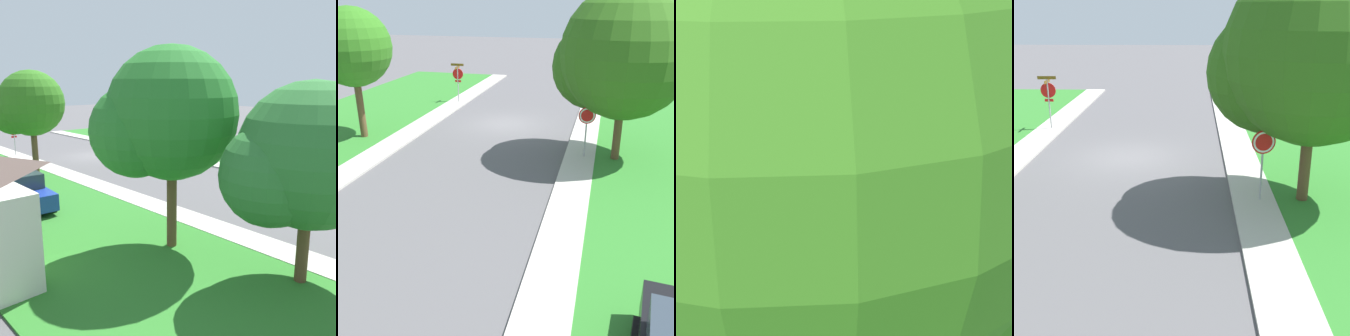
# 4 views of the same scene
# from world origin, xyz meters

# --- Properties ---
(ground_plane) EXTENTS (120.00, 120.00, 0.00)m
(ground_plane) POSITION_xyz_m (0.00, 0.00, 0.00)
(ground_plane) COLOR #565456
(sidewalk_east) EXTENTS (1.40, 56.00, 0.10)m
(sidewalk_east) POSITION_xyz_m (4.70, 12.00, 0.05)
(sidewalk_east) COLOR #B7B2A8
(sidewalk_east) RESTS_ON ground
(lawn_east) EXTENTS (8.00, 56.00, 0.08)m
(lawn_east) POSITION_xyz_m (9.40, 12.00, 0.04)
(lawn_east) COLOR #2D7528
(lawn_east) RESTS_ON ground
(sidewalk_west) EXTENTS (1.40, 56.00, 0.10)m
(sidewalk_west) POSITION_xyz_m (-4.70, 12.00, 0.05)
(sidewalk_west) COLOR #B7B2A8
(sidewalk_west) RESTS_ON ground
(lawn_west) EXTENTS (8.00, 56.00, 0.08)m
(lawn_west) POSITION_xyz_m (-9.40, 12.00, 0.04)
(lawn_west) COLOR #2D7528
(lawn_west) RESTS_ON ground
(stop_sign_near_corner) EXTENTS (0.92, 0.92, 2.77)m
(stop_sign_near_corner) POSITION_xyz_m (4.61, -4.38, 1.88)
(stop_sign_near_corner) COLOR #9E9EA3
(stop_sign_near_corner) RESTS_ON ground
(stop_sign_far_corner) EXTENTS (0.91, 0.91, 2.77)m
(stop_sign_far_corner) POSITION_xyz_m (-4.90, 4.55, 1.89)
(stop_sign_far_corner) COLOR #9E9EA3
(stop_sign_far_corner) RESTS_ON ground
(car_blue_behind_trees) EXTENTS (2.25, 4.41, 1.76)m
(car_blue_behind_trees) POSITION_xyz_m (9.53, 9.13, 0.87)
(car_blue_behind_trees) COLOR #1E389E
(car_blue_behind_trees) RESTS_ON ground
(tree_sidewalk_near) EXTENTS (4.51, 4.19, 6.01)m
(tree_sidewalk_near) POSITION_xyz_m (6.37, 21.38, 3.77)
(tree_sidewalk_near) COLOR brown
(tree_sidewalk_near) RESTS_ON ground
(tree_across_right) EXTENTS (4.89, 4.55, 7.15)m
(tree_across_right) POSITION_xyz_m (7.50, 16.88, 4.72)
(tree_across_right) COLOR brown
(tree_across_right) RESTS_ON ground
(tree_corner_large) EXTENTS (4.14, 3.85, 6.59)m
(tree_corner_large) POSITION_xyz_m (6.92, 4.22, 4.53)
(tree_corner_large) COLOR brown
(tree_corner_large) RESTS_ON ground
(tree_sidewalk_mid) EXTENTS (5.94, 5.53, 7.51)m
(tree_sidewalk_mid) POSITION_xyz_m (-5.96, 4.21, 4.57)
(tree_sidewalk_mid) COLOR brown
(tree_sidewalk_mid) RESTS_ON ground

